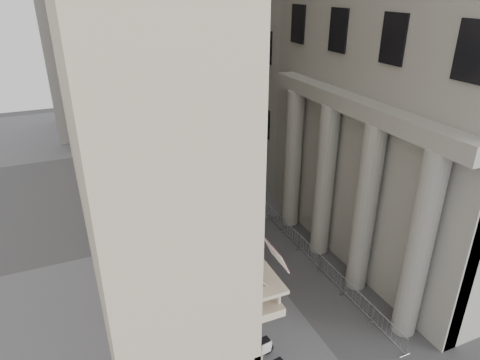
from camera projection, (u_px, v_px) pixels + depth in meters
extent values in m
cylinder|color=silver|center=(162.00, 183.00, 35.97)|extent=(0.06, 0.06, 2.21)
cylinder|color=silver|center=(194.00, 178.00, 36.98)|extent=(0.06, 0.06, 2.21)
cylinder|color=silver|center=(155.00, 171.00, 38.32)|extent=(0.06, 0.06, 2.21)
cylinder|color=silver|center=(185.00, 166.00, 39.32)|extent=(0.06, 0.06, 2.21)
cube|color=white|center=(173.00, 162.00, 37.16)|extent=(3.01, 3.01, 0.12)
cone|color=white|center=(173.00, 157.00, 36.95)|extent=(4.02, 4.02, 1.00)
cylinder|color=gray|center=(181.00, 166.00, 32.02)|extent=(0.16, 0.16, 7.91)
cylinder|color=gray|center=(192.00, 112.00, 31.06)|extent=(2.31, 0.79, 0.12)
cube|color=gray|center=(204.00, 110.00, 31.71)|extent=(0.54, 0.35, 0.15)
cube|color=black|center=(168.00, 213.00, 31.93)|extent=(0.41, 0.83, 1.69)
cube|color=#19E54C|center=(169.00, 210.00, 31.92)|extent=(0.17, 0.60, 0.94)
imported|color=#0D1035|center=(229.00, 190.00, 35.01)|extent=(0.83, 0.65, 2.03)
imported|color=black|center=(205.00, 154.00, 42.87)|extent=(0.88, 0.72, 1.70)
imported|color=black|center=(203.00, 171.00, 38.91)|extent=(1.00, 0.82, 1.75)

